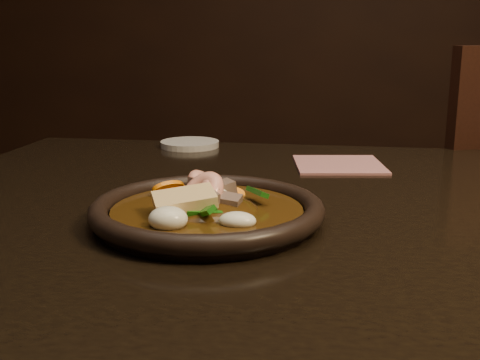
# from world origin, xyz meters

# --- Properties ---
(table) EXTENTS (1.60, 0.90, 0.75)m
(table) POSITION_xyz_m (0.00, 0.00, 0.67)
(table) COLOR black
(table) RESTS_ON floor
(plate) EXTENTS (0.29, 0.29, 0.03)m
(plate) POSITION_xyz_m (-0.32, -0.11, 0.76)
(plate) COLOR black
(plate) RESTS_ON table
(stirfry) EXTENTS (0.16, 0.19, 0.07)m
(stirfry) POSITION_xyz_m (-0.32, -0.10, 0.77)
(stirfry) COLOR #352009
(stirfry) RESTS_ON plate
(saucer_left) EXTENTS (0.12, 0.12, 0.01)m
(saucer_left) POSITION_xyz_m (-0.46, 0.39, 0.76)
(saucer_left) COLOR silver
(saucer_left) RESTS_ON table
(napkin) EXTENTS (0.17, 0.17, 0.00)m
(napkin) POSITION_xyz_m (-0.16, 0.25, 0.75)
(napkin) COLOR #AB696A
(napkin) RESTS_ON table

